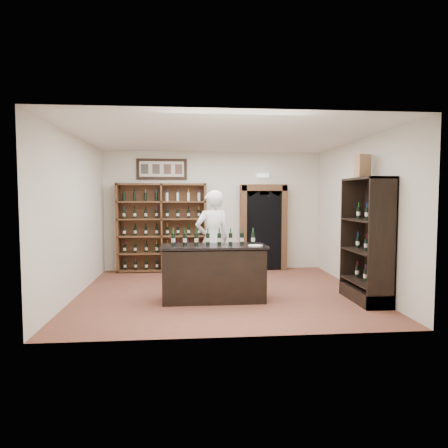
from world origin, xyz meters
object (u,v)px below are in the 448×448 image
(tasting_counter, at_px, (214,273))
(side_cabinet, at_px, (368,259))
(counter_bottle_0, at_px, (173,239))
(wine_crate, at_px, (363,166))
(wine_shelf, at_px, (162,227))
(shopkeeper, at_px, (212,240))

(tasting_counter, height_order, side_cabinet, side_cabinet)
(counter_bottle_0, xyz_separation_m, side_cabinet, (3.44, -0.36, -0.35))
(counter_bottle_0, height_order, wine_crate, wine_crate)
(wine_shelf, xyz_separation_m, tasting_counter, (1.10, -2.93, -0.61))
(shopkeeper, bearing_deg, tasting_counter, 67.78)
(shopkeeper, height_order, wine_crate, wine_crate)
(side_cabinet, bearing_deg, tasting_counter, 173.72)
(wine_shelf, xyz_separation_m, side_cabinet, (3.82, -3.23, -0.35))
(wine_shelf, xyz_separation_m, counter_bottle_0, (0.38, -2.87, 0.01))
(tasting_counter, height_order, wine_crate, wine_crate)
(counter_bottle_0, relative_size, wine_crate, 0.69)
(tasting_counter, distance_m, counter_bottle_0, 0.95)
(tasting_counter, relative_size, side_cabinet, 0.85)
(tasting_counter, xyz_separation_m, counter_bottle_0, (-0.72, 0.06, 0.61))
(wine_shelf, xyz_separation_m, wine_crate, (3.81, -2.97, 1.32))
(wine_crate, bearing_deg, shopkeeper, 136.42)
(wine_shelf, xyz_separation_m, shopkeeper, (1.13, -2.03, -0.10))
(tasting_counter, relative_size, shopkeeper, 0.94)
(wine_crate, bearing_deg, counter_bottle_0, 154.18)
(shopkeeper, bearing_deg, wine_crate, 140.51)
(tasting_counter, bearing_deg, wine_shelf, 110.56)
(counter_bottle_0, distance_m, wine_crate, 3.67)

